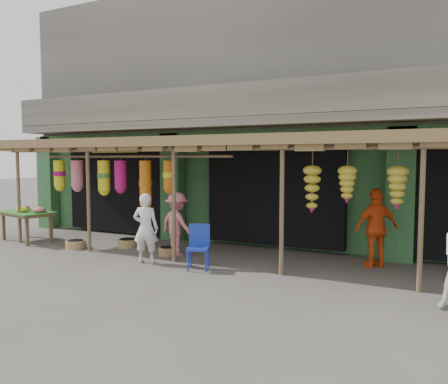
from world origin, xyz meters
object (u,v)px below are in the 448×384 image
at_px(person_front, 146,228).
at_px(person_vendor, 376,228).
at_px(blue_chair, 199,244).
at_px(person_shopper, 177,224).
at_px(flower_table, 28,213).

height_order(person_front, person_vendor, person_vendor).
relative_size(blue_chair, person_shopper, 0.62).
relative_size(person_vendor, person_shopper, 1.12).
height_order(flower_table, person_shopper, person_shopper).
bearing_deg(blue_chair, person_shopper, 120.39).
bearing_deg(person_front, blue_chair, 166.78).
height_order(flower_table, blue_chair, flower_table).
height_order(person_front, person_shopper, person_front).
bearing_deg(person_shopper, person_front, 94.20).
relative_size(person_front, person_vendor, 0.92).
bearing_deg(person_front, person_shopper, -119.22).
relative_size(flower_table, person_vendor, 1.07).
distance_m(person_vendor, person_shopper, 4.49).
xyz_separation_m(person_front, person_vendor, (4.60, 1.84, 0.07)).
bearing_deg(person_vendor, blue_chair, -12.45).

